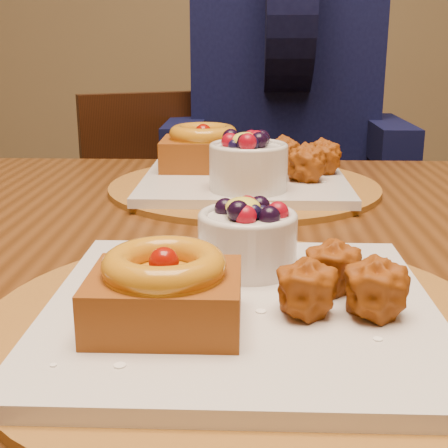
{
  "coord_description": "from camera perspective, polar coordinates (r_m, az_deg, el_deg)",
  "views": [
    {
      "loc": [
        0.02,
        -0.57,
        0.96
      ],
      "look_at": [
        0.0,
        -0.1,
        0.82
      ],
      "focal_mm": 50.0,
      "sensor_mm": 36.0,
      "label": 1
    }
  ],
  "objects": [
    {
      "name": "dining_table",
      "position": [
        0.7,
        1.69,
        -7.2
      ],
      "size": [
        1.6,
        0.9,
        0.76
      ],
      "color": "#3C1F0A",
      "rests_on": "ground"
    },
    {
      "name": "place_setting_far",
      "position": [
        0.87,
        1.62,
        4.97
      ],
      "size": [
        0.38,
        0.38,
        0.09
      ],
      "color": "brown",
      "rests_on": "dining_table"
    },
    {
      "name": "diner",
      "position": [
        1.45,
        5.55,
        13.26
      ],
      "size": [
        0.5,
        0.49,
        0.82
      ],
      "rotation": [
        0.0,
        0.0,
        -0.37
      ],
      "color": "black",
      "rests_on": "ground"
    },
    {
      "name": "chair_far",
      "position": [
        1.38,
        -3.01,
        -4.3
      ],
      "size": [
        0.54,
        0.54,
        0.85
      ],
      "rotation": [
        0.0,
        0.0,
        0.43
      ],
      "color": "black",
      "rests_on": "ground"
    },
    {
      "name": "place_setting_near",
      "position": [
        0.46,
        1.29,
        -6.68
      ],
      "size": [
        0.38,
        0.38,
        0.08
      ],
      "color": "brown",
      "rests_on": "dining_table"
    }
  ]
}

